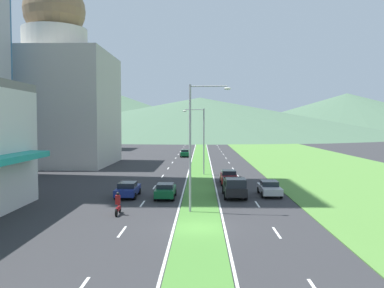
# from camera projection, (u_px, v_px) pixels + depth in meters

# --- Properties ---
(ground_plane) EXTENTS (600.00, 600.00, 0.00)m
(ground_plane) POSITION_uv_depth(u_px,v_px,m) (199.00, 228.00, 28.34)
(ground_plane) COLOR #2D2D30
(grass_median) EXTENTS (3.20, 240.00, 0.06)m
(grass_median) POSITION_uv_depth(u_px,v_px,m) (201.00, 156.00, 88.24)
(grass_median) COLOR #477F33
(grass_median) RESTS_ON ground_plane
(grass_verge_right) EXTENTS (24.00, 240.00, 0.06)m
(grass_verge_right) POSITION_uv_depth(u_px,v_px,m) (298.00, 156.00, 87.77)
(grass_verge_right) COLOR #518438
(grass_verge_right) RESTS_ON ground_plane
(lane_dash_left_2) EXTENTS (0.16, 2.80, 0.01)m
(lane_dash_left_2) POSITION_uv_depth(u_px,v_px,m) (122.00, 232.00, 27.42)
(lane_dash_left_2) COLOR silver
(lane_dash_left_2) RESTS_ON ground_plane
(lane_dash_left_3) EXTENTS (0.16, 2.80, 0.01)m
(lane_dash_left_3) POSITION_uv_depth(u_px,v_px,m) (142.00, 204.00, 36.89)
(lane_dash_left_3) COLOR silver
(lane_dash_left_3) RESTS_ON ground_plane
(lane_dash_left_4) EXTENTS (0.16, 2.80, 0.01)m
(lane_dash_left_4) POSITION_uv_depth(u_px,v_px,m) (155.00, 187.00, 46.35)
(lane_dash_left_4) COLOR silver
(lane_dash_left_4) RESTS_ON ground_plane
(lane_dash_left_5) EXTENTS (0.16, 2.80, 0.01)m
(lane_dash_left_5) POSITION_uv_depth(u_px,v_px,m) (163.00, 176.00, 55.82)
(lane_dash_left_5) COLOR silver
(lane_dash_left_5) RESTS_ON ground_plane
(lane_dash_left_6) EXTENTS (0.16, 2.80, 0.01)m
(lane_dash_left_6) POSITION_uv_depth(u_px,v_px,m) (168.00, 168.00, 65.28)
(lane_dash_left_6) COLOR silver
(lane_dash_left_6) RESTS_ON ground_plane
(lane_dash_left_7) EXTENTS (0.16, 2.80, 0.01)m
(lane_dash_left_7) POSITION_uv_depth(u_px,v_px,m) (172.00, 163.00, 74.75)
(lane_dash_left_7) COLOR silver
(lane_dash_left_7) RESTS_ON ground_plane
(lane_dash_left_8) EXTENTS (0.16, 2.80, 0.01)m
(lane_dash_left_8) POSITION_uv_depth(u_px,v_px,m) (176.00, 158.00, 84.22)
(lane_dash_left_8) COLOR silver
(lane_dash_left_8) RESTS_ON ground_plane
(lane_dash_left_9) EXTENTS (0.16, 2.80, 0.01)m
(lane_dash_left_9) POSITION_uv_depth(u_px,v_px,m) (178.00, 154.00, 93.68)
(lane_dash_left_9) COLOR silver
(lane_dash_left_9) RESTS_ON ground_plane
(lane_dash_left_10) EXTENTS (0.16, 2.80, 0.01)m
(lane_dash_left_10) POSITION_uv_depth(u_px,v_px,m) (180.00, 152.00, 103.15)
(lane_dash_left_10) COLOR silver
(lane_dash_left_10) RESTS_ON ground_plane
(lane_dash_left_11) EXTENTS (0.16, 2.80, 0.01)m
(lane_dash_left_11) POSITION_uv_depth(u_px,v_px,m) (182.00, 149.00, 112.61)
(lane_dash_left_11) COLOR silver
(lane_dash_left_11) RESTS_ON ground_plane
(lane_dash_left_12) EXTENTS (0.16, 2.80, 0.01)m
(lane_dash_left_12) POSITION_uv_depth(u_px,v_px,m) (184.00, 147.00, 122.08)
(lane_dash_left_12) COLOR silver
(lane_dash_left_12) RESTS_ON ground_plane
(lane_dash_left_13) EXTENTS (0.16, 2.80, 0.01)m
(lane_dash_left_13) POSITION_uv_depth(u_px,v_px,m) (185.00, 145.00, 131.55)
(lane_dash_left_13) COLOR silver
(lane_dash_left_13) RESTS_ON ground_plane
(lane_dash_right_2) EXTENTS (0.16, 2.80, 0.01)m
(lane_dash_right_2) POSITION_uv_depth(u_px,v_px,m) (277.00, 233.00, 27.19)
(lane_dash_right_2) COLOR silver
(lane_dash_right_2) RESTS_ON ground_plane
(lane_dash_right_3) EXTENTS (0.16, 2.80, 0.01)m
(lane_dash_right_3) POSITION_uv_depth(u_px,v_px,m) (257.00, 204.00, 36.65)
(lane_dash_right_3) COLOR silver
(lane_dash_right_3) RESTS_ON ground_plane
(lane_dash_right_4) EXTENTS (0.16, 2.80, 0.01)m
(lane_dash_right_4) POSITION_uv_depth(u_px,v_px,m) (246.00, 187.00, 46.12)
(lane_dash_right_4) COLOR silver
(lane_dash_right_4) RESTS_ON ground_plane
(lane_dash_right_5) EXTENTS (0.16, 2.80, 0.01)m
(lane_dash_right_5) POSITION_uv_depth(u_px,v_px,m) (238.00, 176.00, 55.58)
(lane_dash_right_5) COLOR silver
(lane_dash_right_5) RESTS_ON ground_plane
(lane_dash_right_6) EXTENTS (0.16, 2.80, 0.01)m
(lane_dash_right_6) POSITION_uv_depth(u_px,v_px,m) (233.00, 169.00, 65.05)
(lane_dash_right_6) COLOR silver
(lane_dash_right_6) RESTS_ON ground_plane
(lane_dash_right_7) EXTENTS (0.16, 2.80, 0.01)m
(lane_dash_right_7) POSITION_uv_depth(u_px,v_px,m) (229.00, 163.00, 74.52)
(lane_dash_right_7) COLOR silver
(lane_dash_right_7) RESTS_ON ground_plane
(lane_dash_right_8) EXTENTS (0.16, 2.80, 0.01)m
(lane_dash_right_8) POSITION_uv_depth(u_px,v_px,m) (226.00, 158.00, 83.98)
(lane_dash_right_8) COLOR silver
(lane_dash_right_8) RESTS_ON ground_plane
(lane_dash_right_9) EXTENTS (0.16, 2.80, 0.01)m
(lane_dash_right_9) POSITION_uv_depth(u_px,v_px,m) (223.00, 155.00, 93.45)
(lane_dash_right_9) COLOR silver
(lane_dash_right_9) RESTS_ON ground_plane
(lane_dash_right_10) EXTENTS (0.16, 2.80, 0.01)m
(lane_dash_right_10) POSITION_uv_depth(u_px,v_px,m) (221.00, 152.00, 102.91)
(lane_dash_right_10) COLOR silver
(lane_dash_right_10) RESTS_ON ground_plane
(lane_dash_right_11) EXTENTS (0.16, 2.80, 0.01)m
(lane_dash_right_11) POSITION_uv_depth(u_px,v_px,m) (220.00, 149.00, 112.38)
(lane_dash_right_11) COLOR silver
(lane_dash_right_11) RESTS_ON ground_plane
(lane_dash_right_12) EXTENTS (0.16, 2.80, 0.01)m
(lane_dash_right_12) POSITION_uv_depth(u_px,v_px,m) (218.00, 147.00, 121.84)
(lane_dash_right_12) COLOR silver
(lane_dash_right_12) RESTS_ON ground_plane
(lane_dash_right_13) EXTENTS (0.16, 2.80, 0.01)m
(lane_dash_right_13) POSITION_uv_depth(u_px,v_px,m) (217.00, 145.00, 131.31)
(lane_dash_right_13) COLOR silver
(lane_dash_right_13) RESTS_ON ground_plane
(edge_line_median_left) EXTENTS (0.16, 240.00, 0.01)m
(edge_line_median_left) POSITION_uv_depth(u_px,v_px,m) (193.00, 156.00, 88.28)
(edge_line_median_left) COLOR silver
(edge_line_median_left) RESTS_ON ground_plane
(edge_line_median_right) EXTENTS (0.16, 240.00, 0.01)m
(edge_line_median_right) POSITION_uv_depth(u_px,v_px,m) (209.00, 156.00, 88.20)
(edge_line_median_right) COLOR silver
(edge_line_median_right) RESTS_ON ground_plane
(domed_building) EXTENTS (18.78, 18.78, 31.31)m
(domed_building) POSITION_uv_depth(u_px,v_px,m) (56.00, 92.00, 70.82)
(domed_building) COLOR #B7B2A8
(domed_building) RESTS_ON ground_plane
(midrise_colored) EXTENTS (13.98, 13.98, 19.22)m
(midrise_colored) POSITION_uv_depth(u_px,v_px,m) (78.00, 114.00, 112.33)
(midrise_colored) COLOR beige
(midrise_colored) RESTS_ON ground_plane
(hill_far_left) EXTENTS (208.38, 208.38, 36.63)m
(hill_far_left) POSITION_uv_depth(u_px,v_px,m) (83.00, 107.00, 299.35)
(hill_far_left) COLOR #47664C
(hill_far_left) RESTS_ON ground_plane
(hill_far_center) EXTENTS (236.51, 236.51, 22.33)m
(hill_far_center) POSITION_uv_depth(u_px,v_px,m) (200.00, 116.00, 252.21)
(hill_far_center) COLOR #47664C
(hill_far_center) RESTS_ON ground_plane
(hill_far_right) EXTENTS (205.56, 205.56, 29.56)m
(hill_far_right) POSITION_uv_depth(u_px,v_px,m) (347.00, 113.00, 318.10)
(hill_far_right) COLOR #47664C
(hill_far_right) RESTS_ON ground_plane
(street_lamp_near) EXTENTS (3.30, 0.47, 10.25)m
(street_lamp_near) POSITION_uv_depth(u_px,v_px,m) (194.00, 139.00, 33.00)
(street_lamp_near) COLOR #99999E
(street_lamp_near) RESTS_ON ground_plane
(street_lamp_mid) EXTENTS (3.02, 0.30, 9.15)m
(street_lamp_mid) POSITION_uv_depth(u_px,v_px,m) (201.00, 137.00, 56.99)
(street_lamp_mid) COLOR #99999E
(street_lamp_mid) RESTS_ON ground_plane
(car_0) EXTENTS (1.91, 4.53, 1.55)m
(car_0) POSITION_uv_depth(u_px,v_px,m) (185.00, 153.00, 87.09)
(car_0) COLOR #0C5128
(car_0) RESTS_ON ground_plane
(car_1) EXTENTS (2.04, 4.69, 1.46)m
(car_1) POSITION_uv_depth(u_px,v_px,m) (128.00, 189.00, 40.24)
(car_1) COLOR navy
(car_1) RESTS_ON ground_plane
(car_2) EXTENTS (1.92, 4.24, 1.44)m
(car_2) POSITION_uv_depth(u_px,v_px,m) (165.00, 191.00, 39.46)
(car_2) COLOR #0C5128
(car_2) RESTS_ON ground_plane
(car_3) EXTENTS (2.02, 4.74, 1.61)m
(car_3) POSITION_uv_depth(u_px,v_px,m) (229.00, 177.00, 48.64)
(car_3) COLOR maroon
(car_3) RESTS_ON ground_plane
(car_4) EXTENTS (2.01, 4.61, 1.44)m
(car_4) POSITION_uv_depth(u_px,v_px,m) (269.00, 188.00, 41.06)
(car_4) COLOR #B2B2B7
(car_4) RESTS_ON ground_plane
(pickup_truck_0) EXTENTS (2.18, 5.40, 2.00)m
(pickup_truck_0) POSITION_uv_depth(u_px,v_px,m) (235.00, 187.00, 39.90)
(pickup_truck_0) COLOR black
(pickup_truck_0) RESTS_ON ground_plane
(motorcycle_rider) EXTENTS (0.36, 2.00, 1.80)m
(motorcycle_rider) POSITION_uv_depth(u_px,v_px,m) (118.00, 205.00, 32.44)
(motorcycle_rider) COLOR black
(motorcycle_rider) RESTS_ON ground_plane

